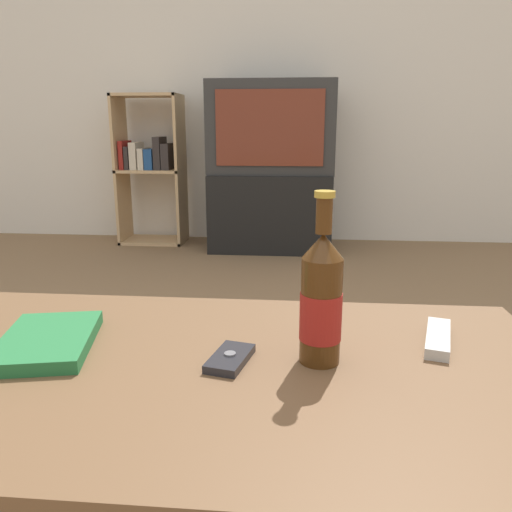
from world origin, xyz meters
The scene contains 9 objects.
back_wall centered at (0.00, 3.02, 1.30)m, with size 8.00×0.05×2.60m.
coffee_table centered at (0.00, 0.00, 0.39)m, with size 1.17×0.64×0.45m.
tv_stand centered at (-0.05, 2.70, 0.26)m, with size 0.82×0.49×0.52m.
television centered at (-0.05, 2.70, 0.82)m, with size 0.83×0.43×0.60m.
bookshelf centered at (-0.93, 2.81, 0.56)m, with size 0.46×0.30×1.05m.
beer_bottle centered at (0.18, 0.03, 0.56)m, with size 0.07×0.07×0.28m.
cell_phone centered at (0.03, 0.01, 0.46)m, with size 0.08×0.11×0.02m.
remote_control centered at (0.40, 0.12, 0.46)m, with size 0.08×0.16×0.02m.
table_book centered at (-0.30, 0.04, 0.47)m, with size 0.19×0.25×0.02m.
Camera 1 is at (0.14, -0.74, 0.83)m, focal length 35.00 mm.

